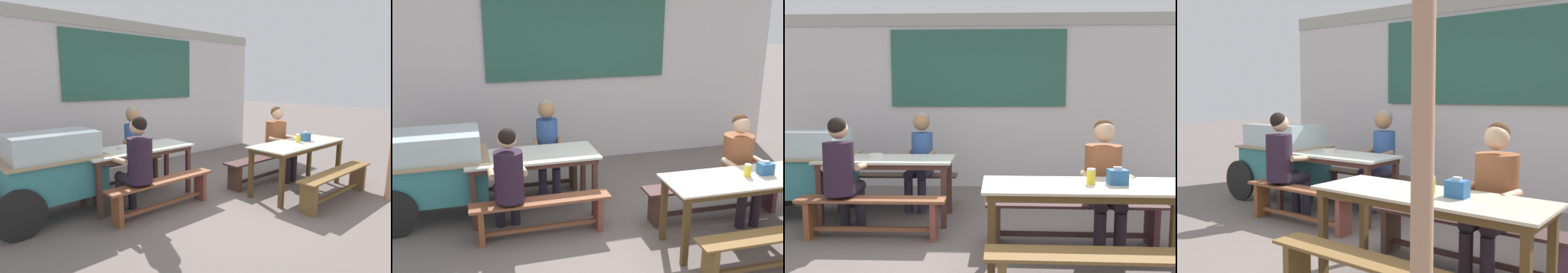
% 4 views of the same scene
% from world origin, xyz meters
% --- Properties ---
extents(ground_plane, '(40.00, 40.00, 0.00)m').
position_xyz_m(ground_plane, '(0.00, 0.00, 0.00)').
color(ground_plane, '#6A5F5A').
extents(backdrop_wall, '(6.87, 0.23, 2.86)m').
position_xyz_m(backdrop_wall, '(-0.00, 2.87, 1.51)').
color(backdrop_wall, silver).
rests_on(backdrop_wall, ground_plane).
extents(dining_table_far, '(1.59, 0.68, 0.76)m').
position_xyz_m(dining_table_far, '(-1.04, 1.06, 0.68)').
color(dining_table_far, silver).
rests_on(dining_table_far, ground_plane).
extents(dining_table_near, '(1.81, 0.67, 0.76)m').
position_xyz_m(dining_table_near, '(1.04, -0.27, 0.68)').
color(dining_table_near, beige).
rests_on(dining_table_near, ground_plane).
extents(bench_far_back, '(1.56, 0.30, 0.44)m').
position_xyz_m(bench_far_back, '(-1.04, 1.67, 0.29)').
color(bench_far_back, '#4C3629').
rests_on(bench_far_back, ground_plane).
extents(bench_far_front, '(1.56, 0.25, 0.44)m').
position_xyz_m(bench_far_front, '(-1.04, 0.44, 0.29)').
color(bench_far_front, brown).
rests_on(bench_far_front, ground_plane).
extents(bench_near_back, '(1.79, 0.33, 0.44)m').
position_xyz_m(bench_near_back, '(1.05, 0.34, 0.30)').
color(bench_near_back, '#462C2C').
rests_on(bench_near_back, ground_plane).
extents(bench_near_front, '(1.73, 0.29, 0.44)m').
position_xyz_m(bench_near_front, '(1.03, -0.89, 0.29)').
color(bench_near_front, brown).
rests_on(bench_near_front, ground_plane).
extents(food_cart, '(1.54, 0.83, 1.08)m').
position_xyz_m(food_cart, '(-2.15, 1.21, 0.64)').
color(food_cart, teal).
rests_on(food_cart, ground_plane).
extents(person_left_back_turned, '(0.42, 0.56, 1.28)m').
position_xyz_m(person_left_back_turned, '(-1.37, 0.51, 0.72)').
color(person_left_back_turned, '#25212D').
rests_on(person_left_back_turned, ground_plane).
extents(person_center_facing, '(0.43, 0.53, 1.30)m').
position_xyz_m(person_center_facing, '(-0.74, 1.61, 0.75)').
color(person_center_facing, '#332E46').
rests_on(person_center_facing, ground_plane).
extents(person_right_near_table, '(0.47, 0.56, 1.28)m').
position_xyz_m(person_right_near_table, '(1.32, 0.28, 0.72)').
color(person_right_near_table, black).
rests_on(person_right_near_table, ground_plane).
extents(tissue_box, '(0.15, 0.11, 0.15)m').
position_xyz_m(tissue_box, '(1.26, -0.26, 0.83)').
color(tissue_box, '#2A5C95').
rests_on(tissue_box, dining_table_near).
extents(condiment_jar, '(0.07, 0.07, 0.13)m').
position_xyz_m(condiment_jar, '(1.04, -0.25, 0.83)').
color(condiment_jar, yellow).
rests_on(condiment_jar, dining_table_near).
extents(soup_bowl, '(0.18, 0.18, 0.04)m').
position_xyz_m(soup_bowl, '(-1.21, 1.13, 0.78)').
color(soup_bowl, silver).
rests_on(soup_bowl, dining_table_far).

